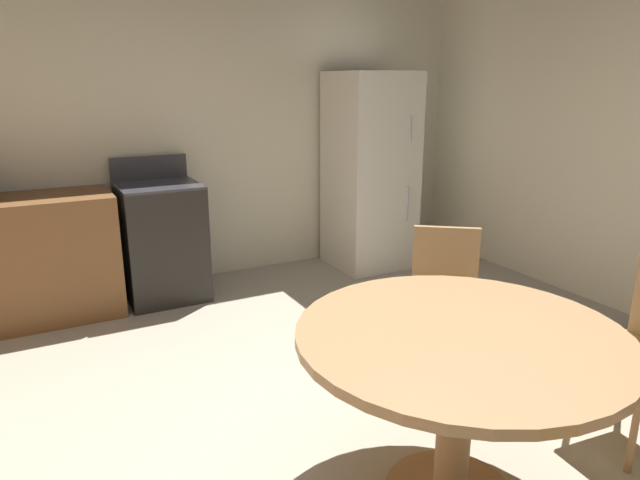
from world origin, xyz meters
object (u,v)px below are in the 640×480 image
object	(u,v)px
refrigerator	(370,172)
chair_northeast	(445,294)
oven_range	(162,240)
dining_table	(459,366)

from	to	relation	value
refrigerator	chair_northeast	world-z (taller)	refrigerator
refrigerator	oven_range	bearing A→B (deg)	178.38
oven_range	refrigerator	size ratio (longest dim) A/B	0.62
oven_range	chair_northeast	world-z (taller)	oven_range
oven_range	dining_table	distance (m)	2.91
oven_range	dining_table	size ratio (longest dim) A/B	0.86
dining_table	chair_northeast	xyz separation A→B (m)	(0.65, 0.85, -0.11)
refrigerator	dining_table	size ratio (longest dim) A/B	1.37
refrigerator	chair_northeast	distance (m)	2.14
oven_range	dining_table	xyz separation A→B (m)	(0.50, -2.87, 0.14)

